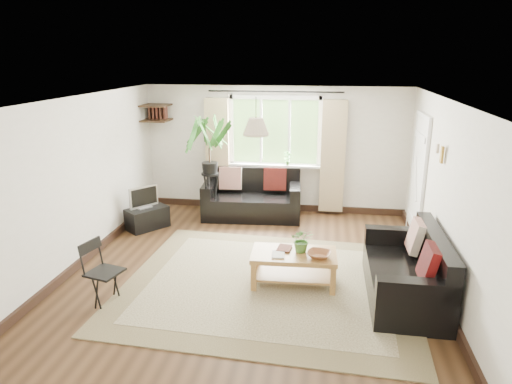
% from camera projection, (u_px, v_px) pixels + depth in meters
% --- Properties ---
extents(floor, '(5.50, 5.50, 0.00)m').
position_uv_depth(floor, '(252.00, 271.00, 6.48)').
color(floor, '#311E10').
rests_on(floor, ground).
extents(ceiling, '(5.50, 5.50, 0.00)m').
position_uv_depth(ceiling, '(251.00, 99.00, 5.79)').
color(ceiling, white).
rests_on(ceiling, floor).
extents(wall_back, '(5.00, 0.02, 2.40)m').
position_uv_depth(wall_back, '(275.00, 150.00, 8.74)').
color(wall_back, beige).
rests_on(wall_back, floor).
extents(wall_front, '(5.00, 0.02, 2.40)m').
position_uv_depth(wall_front, '(193.00, 289.00, 3.53)').
color(wall_front, beige).
rests_on(wall_front, floor).
extents(wall_left, '(0.02, 5.50, 2.40)m').
position_uv_depth(wall_left, '(79.00, 182.00, 6.51)').
color(wall_left, beige).
rests_on(wall_left, floor).
extents(wall_right, '(0.02, 5.50, 2.40)m').
position_uv_depth(wall_right, '(446.00, 198.00, 5.76)').
color(wall_right, beige).
rests_on(wall_right, floor).
extents(rug, '(3.90, 3.38, 0.02)m').
position_uv_depth(rug, '(268.00, 283.00, 6.10)').
color(rug, beige).
rests_on(rug, floor).
extents(window, '(2.50, 0.16, 2.16)m').
position_uv_depth(window, '(275.00, 132.00, 8.60)').
color(window, white).
rests_on(window, wall_back).
extents(door, '(0.06, 0.96, 2.06)m').
position_uv_depth(door, '(418.00, 179.00, 7.43)').
color(door, silver).
rests_on(door, wall_right).
extents(corner_shelf, '(0.50, 0.50, 0.34)m').
position_uv_depth(corner_shelf, '(156.00, 113.00, 8.64)').
color(corner_shelf, black).
rests_on(corner_shelf, wall_back).
extents(pendant_lamp, '(0.36, 0.36, 0.54)m').
position_uv_depth(pendant_lamp, '(256.00, 122.00, 6.27)').
color(pendant_lamp, beige).
rests_on(pendant_lamp, ceiling).
extents(wall_sconce, '(0.12, 0.12, 0.28)m').
position_uv_depth(wall_sconce, '(440.00, 152.00, 5.90)').
color(wall_sconce, beige).
rests_on(wall_sconce, wall_right).
extents(sofa_back, '(1.86, 1.03, 0.85)m').
position_uv_depth(sofa_back, '(252.00, 195.00, 8.53)').
color(sofa_back, black).
rests_on(sofa_back, floor).
extents(sofa_right, '(1.74, 0.88, 0.82)m').
position_uv_depth(sofa_right, '(405.00, 268.00, 5.66)').
color(sofa_right, black).
rests_on(sofa_right, floor).
extents(coffee_table, '(1.14, 0.66, 0.45)m').
position_uv_depth(coffee_table, '(294.00, 268.00, 6.04)').
color(coffee_table, brown).
rests_on(coffee_table, floor).
extents(table_plant, '(0.33, 0.30, 0.33)m').
position_uv_depth(table_plant, '(302.00, 240.00, 5.97)').
color(table_plant, '#41712D').
rests_on(table_plant, coffee_table).
extents(bowl, '(0.35, 0.35, 0.07)m').
position_uv_depth(bowl, '(319.00, 254.00, 5.84)').
color(bowl, brown).
rests_on(bowl, coffee_table).
extents(book_a, '(0.18, 0.24, 0.02)m').
position_uv_depth(book_a, '(272.00, 254.00, 5.91)').
color(book_a, silver).
rests_on(book_a, coffee_table).
extents(book_b, '(0.21, 0.26, 0.02)m').
position_uv_depth(book_b, '(278.00, 247.00, 6.11)').
color(book_b, '#542B21').
rests_on(book_b, coffee_table).
extents(tv_stand, '(0.74, 0.79, 0.38)m').
position_uv_depth(tv_stand, '(147.00, 218.00, 8.02)').
color(tv_stand, black).
rests_on(tv_stand, floor).
extents(tv, '(0.47, 0.53, 0.41)m').
position_uv_depth(tv, '(144.00, 197.00, 7.92)').
color(tv, '#A5A5AA').
rests_on(tv, tv_stand).
extents(palm_stand, '(0.95, 0.95, 1.91)m').
position_uv_depth(palm_stand, '(210.00, 169.00, 8.25)').
color(palm_stand, black).
rests_on(palm_stand, floor).
extents(folding_chair, '(0.50, 0.50, 0.79)m').
position_uv_depth(folding_chair, '(105.00, 273.00, 5.54)').
color(folding_chair, black).
rests_on(folding_chair, floor).
extents(sill_plant, '(0.14, 0.10, 0.27)m').
position_uv_depth(sill_plant, '(287.00, 158.00, 8.63)').
color(sill_plant, '#2D6023').
rests_on(sill_plant, window).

